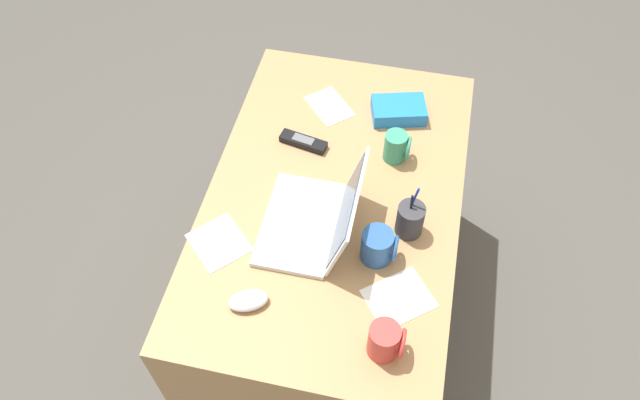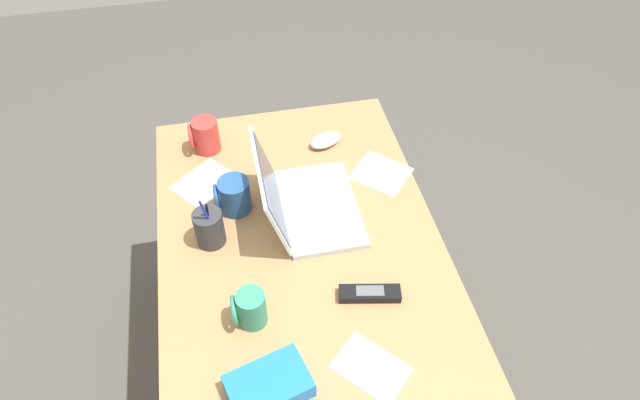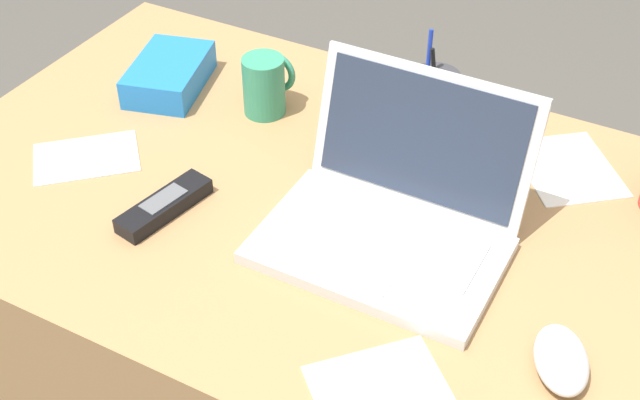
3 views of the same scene
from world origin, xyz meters
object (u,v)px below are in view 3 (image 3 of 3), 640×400
snack_bag (169,74)px  cordless_phone (164,205)px  computer_mouse (561,359)px  laptop (393,213)px  coffee_mug_white (480,147)px  coffee_mug_tall (265,84)px  pen_holder (433,103)px

snack_bag → cordless_phone: bearing=-55.4°
computer_mouse → cordless_phone: size_ratio=0.68×
laptop → computer_mouse: bearing=-23.5°
coffee_mug_white → snack_bag: coffee_mug_white is taller
coffee_mug_white → cordless_phone: 0.48m
computer_mouse → snack_bag: bearing=135.5°
laptop → coffee_mug_tall: size_ratio=3.27×
laptop → cordless_phone: laptop is taller
pen_holder → snack_bag: bearing=-168.5°
coffee_mug_white → coffee_mug_tall: bearing=-179.8°
cordless_phone → pen_holder: bearing=55.0°
laptop → coffee_mug_white: 0.20m
laptop → pen_holder: (-0.05, 0.27, 0.01)m
cordless_phone → snack_bag: snack_bag is taller
computer_mouse → snack_bag: snack_bag is taller
cordless_phone → coffee_mug_tall: bearing=91.3°
coffee_mug_tall → pen_holder: bearing=15.8°
pen_holder → computer_mouse: bearing=-49.8°
laptop → coffee_mug_white: (0.06, 0.19, 0.01)m
coffee_mug_white → pen_holder: bearing=145.1°
coffee_mug_white → pen_holder: pen_holder is taller
coffee_mug_tall → cordless_phone: size_ratio=0.63×
snack_bag → pen_holder: bearing=11.5°
cordless_phone → coffee_mug_white: bearing=39.1°
computer_mouse → snack_bag: 0.84m
computer_mouse → cordless_phone: computer_mouse is taller
coffee_mug_tall → coffee_mug_white: bearing=0.2°
coffee_mug_tall → pen_holder: (0.27, 0.08, 0.00)m
computer_mouse → coffee_mug_white: (-0.22, 0.31, 0.04)m
coffee_mug_tall → pen_holder: size_ratio=0.57×
pen_holder → coffee_mug_white: bearing=-34.9°
coffee_mug_white → computer_mouse: bearing=-54.9°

